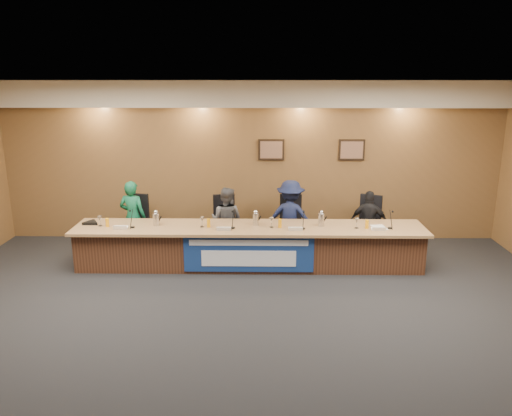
{
  "coord_description": "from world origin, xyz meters",
  "views": [
    {
      "loc": [
        0.24,
        -5.93,
        3.34
      ],
      "look_at": [
        0.12,
        2.51,
        1.04
      ],
      "focal_mm": 35.0,
      "sensor_mm": 36.0,
      "label": 1
    }
  ],
  "objects_px": {
    "panelist_a": "(133,217)",
    "office_chair_d": "(367,227)",
    "carafe_left": "(156,219)",
    "speakerphone": "(91,223)",
    "panelist_c": "(290,217)",
    "carafe_right": "(321,220)",
    "panelist_d": "(369,223)",
    "carafe_mid": "(256,219)",
    "panelist_b": "(226,220)",
    "office_chair_c": "(290,227)",
    "dais_body": "(249,247)",
    "office_chair_b": "(227,227)",
    "banner": "(249,254)",
    "office_chair_a": "(135,226)"
  },
  "relations": [
    {
      "from": "carafe_left",
      "to": "panelist_d",
      "type": "bearing_deg",
      "value": 10.27
    },
    {
      "from": "banner",
      "to": "speakerphone",
      "type": "xyz_separation_m",
      "value": [
        -2.8,
        0.47,
        0.4
      ]
    },
    {
      "from": "panelist_d",
      "to": "office_chair_a",
      "type": "xyz_separation_m",
      "value": [
        -4.46,
        0.1,
        -0.13
      ]
    },
    {
      "from": "panelist_b",
      "to": "office_chair_b",
      "type": "xyz_separation_m",
      "value": [
        0.0,
        0.1,
        -0.16
      ]
    },
    {
      "from": "office_chair_c",
      "to": "office_chair_d",
      "type": "distance_m",
      "value": 1.48
    },
    {
      "from": "carafe_left",
      "to": "carafe_mid",
      "type": "bearing_deg",
      "value": 1.47
    },
    {
      "from": "banner",
      "to": "panelist_b",
      "type": "xyz_separation_m",
      "value": [
        -0.45,
        1.1,
        0.26
      ]
    },
    {
      "from": "panelist_a",
      "to": "panelist_d",
      "type": "xyz_separation_m",
      "value": [
        4.46,
        0.0,
        -0.09
      ]
    },
    {
      "from": "panelist_b",
      "to": "office_chair_c",
      "type": "relative_size",
      "value": 2.66
    },
    {
      "from": "office_chair_a",
      "to": "office_chair_d",
      "type": "relative_size",
      "value": 1.0
    },
    {
      "from": "office_chair_b",
      "to": "carafe_left",
      "type": "bearing_deg",
      "value": -163.71
    },
    {
      "from": "panelist_c",
      "to": "panelist_a",
      "type": "bearing_deg",
      "value": 11.92
    },
    {
      "from": "panelist_d",
      "to": "office_chair_d",
      "type": "height_order",
      "value": "panelist_d"
    },
    {
      "from": "office_chair_c",
      "to": "panelist_c",
      "type": "bearing_deg",
      "value": -84.23
    },
    {
      "from": "carafe_mid",
      "to": "dais_body",
      "type": "bearing_deg",
      "value": -165.09
    },
    {
      "from": "panelist_d",
      "to": "carafe_mid",
      "type": "height_order",
      "value": "panelist_d"
    },
    {
      "from": "panelist_a",
      "to": "panelist_b",
      "type": "distance_m",
      "value": 1.77
    },
    {
      "from": "banner",
      "to": "panelist_d",
      "type": "relative_size",
      "value": 1.81
    },
    {
      "from": "dais_body",
      "to": "panelist_b",
      "type": "distance_m",
      "value": 0.87
    },
    {
      "from": "office_chair_a",
      "to": "carafe_left",
      "type": "height_order",
      "value": "carafe_left"
    },
    {
      "from": "panelist_c",
      "to": "office_chair_d",
      "type": "relative_size",
      "value": 2.95
    },
    {
      "from": "dais_body",
      "to": "panelist_a",
      "type": "height_order",
      "value": "panelist_a"
    },
    {
      "from": "carafe_left",
      "to": "speakerphone",
      "type": "height_order",
      "value": "carafe_left"
    },
    {
      "from": "office_chair_d",
      "to": "carafe_left",
      "type": "distance_m",
      "value": 3.96
    },
    {
      "from": "office_chair_d",
      "to": "carafe_mid",
      "type": "height_order",
      "value": "carafe_mid"
    },
    {
      "from": "office_chair_c",
      "to": "panelist_a",
      "type": "bearing_deg",
      "value": -172.31
    },
    {
      "from": "office_chair_a",
      "to": "office_chair_c",
      "type": "xyz_separation_m",
      "value": [
        2.98,
        0.0,
        0.0
      ]
    },
    {
      "from": "panelist_a",
      "to": "carafe_left",
      "type": "relative_size",
      "value": 6.33
    },
    {
      "from": "panelist_b",
      "to": "office_chair_c",
      "type": "distance_m",
      "value": 1.22
    },
    {
      "from": "panelist_a",
      "to": "office_chair_d",
      "type": "xyz_separation_m",
      "value": [
        4.46,
        0.1,
        -0.22
      ]
    },
    {
      "from": "carafe_right",
      "to": "office_chair_d",
      "type": "bearing_deg",
      "value": 39.45
    },
    {
      "from": "panelist_c",
      "to": "carafe_right",
      "type": "bearing_deg",
      "value": 137.0
    },
    {
      "from": "panelist_a",
      "to": "speakerphone",
      "type": "bearing_deg",
      "value": 58.58
    },
    {
      "from": "carafe_mid",
      "to": "carafe_left",
      "type": "bearing_deg",
      "value": -178.53
    },
    {
      "from": "carafe_mid",
      "to": "carafe_right",
      "type": "distance_m",
      "value": 1.14
    },
    {
      "from": "dais_body",
      "to": "carafe_right",
      "type": "height_order",
      "value": "carafe_right"
    },
    {
      "from": "dais_body",
      "to": "office_chair_c",
      "type": "relative_size",
      "value": 12.5
    },
    {
      "from": "panelist_d",
      "to": "speakerphone",
      "type": "xyz_separation_m",
      "value": [
        -5.03,
        -0.63,
        0.17
      ]
    },
    {
      "from": "panelist_d",
      "to": "carafe_mid",
      "type": "relative_size",
      "value": 5.56
    },
    {
      "from": "office_chair_b",
      "to": "carafe_right",
      "type": "height_order",
      "value": "carafe_right"
    },
    {
      "from": "office_chair_a",
      "to": "panelist_c",
      "type": "bearing_deg",
      "value": 6.88
    },
    {
      "from": "panelist_a",
      "to": "office_chair_b",
      "type": "height_order",
      "value": "panelist_a"
    },
    {
      "from": "office_chair_d",
      "to": "speakerphone",
      "type": "bearing_deg",
      "value": -148.27
    },
    {
      "from": "carafe_mid",
      "to": "office_chair_b",
      "type": "bearing_deg",
      "value": 126.76
    },
    {
      "from": "dais_body",
      "to": "banner",
      "type": "bearing_deg",
      "value": -90.0
    },
    {
      "from": "panelist_c",
      "to": "office_chair_b",
      "type": "height_order",
      "value": "panelist_c"
    },
    {
      "from": "carafe_mid",
      "to": "speakerphone",
      "type": "distance_m",
      "value": 2.91
    },
    {
      "from": "banner",
      "to": "office_chair_c",
      "type": "relative_size",
      "value": 4.58
    },
    {
      "from": "carafe_left",
      "to": "carafe_mid",
      "type": "distance_m",
      "value": 1.74
    },
    {
      "from": "office_chair_d",
      "to": "panelist_a",
      "type": "bearing_deg",
      "value": -155.22
    }
  ]
}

